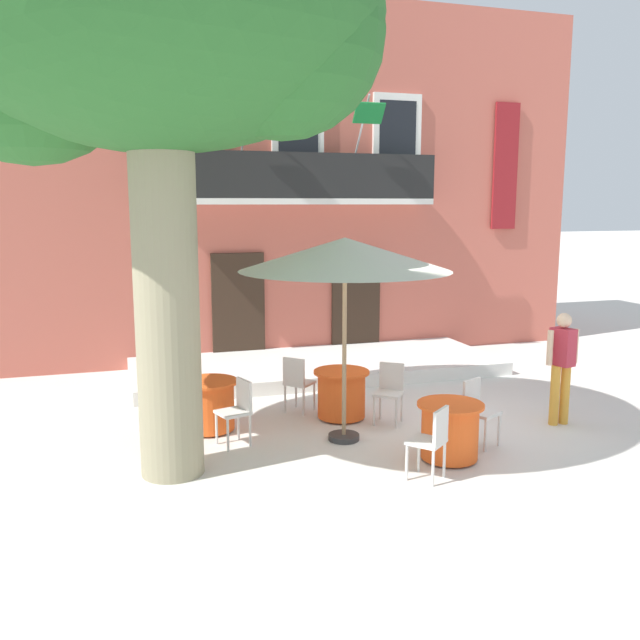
% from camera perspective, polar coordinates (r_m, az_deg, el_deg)
% --- Properties ---
extents(ground_plane, '(120.00, 120.00, 0.00)m').
position_cam_1_polar(ground_plane, '(10.63, 10.53, -8.55)').
color(ground_plane, silver).
extents(building_facade, '(13.00, 5.09, 7.50)m').
position_cam_1_polar(building_facade, '(16.35, -3.78, 11.26)').
color(building_facade, '#BC5B4C').
rests_on(building_facade, ground).
extents(entrance_step_platform, '(7.13, 2.71, 0.25)m').
position_cam_1_polar(entrance_step_platform, '(13.50, -0.26, -3.89)').
color(entrance_step_platform, silver).
rests_on(entrance_step_platform, ground).
extents(plane_tree, '(5.31, 4.67, 6.97)m').
position_cam_1_polar(plane_tree, '(8.50, -14.10, 22.68)').
color(plane_tree, gray).
rests_on(plane_tree, ground).
extents(cafe_table_near_tree, '(0.86, 0.86, 0.76)m').
position_cam_1_polar(cafe_table_near_tree, '(10.63, 1.79, -6.18)').
color(cafe_table_near_tree, '#EA561E').
rests_on(cafe_table_near_tree, ground).
extents(cafe_chair_near_tree_0, '(0.56, 0.56, 0.91)m').
position_cam_1_polar(cafe_chair_near_tree_0, '(10.45, 5.85, -5.72)').
color(cafe_chair_near_tree_0, silver).
rests_on(cafe_chair_near_tree_0, ground).
extents(cafe_chair_near_tree_1, '(0.57, 0.57, 0.91)m').
position_cam_1_polar(cafe_chair_near_tree_1, '(10.87, -1.92, -5.06)').
color(cafe_chair_near_tree_1, silver).
rests_on(cafe_chair_near_tree_1, ground).
extents(cafe_table_middle, '(0.86, 0.86, 0.76)m').
position_cam_1_polar(cafe_table_middle, '(10.18, -9.26, -7.01)').
color(cafe_table_middle, '#EA561E').
rests_on(cafe_table_middle, ground).
extents(cafe_chair_middle_0, '(0.50, 0.50, 0.91)m').
position_cam_1_polar(cafe_chair_middle_0, '(9.54, -6.89, -7.26)').
color(cafe_chair_middle_0, silver).
rests_on(cafe_chair_middle_0, ground).
extents(cafe_chair_middle_1, '(0.52, 0.52, 0.91)m').
position_cam_1_polar(cafe_chair_middle_1, '(10.74, -11.68, -5.44)').
color(cafe_chair_middle_1, silver).
rests_on(cafe_chair_middle_1, ground).
extents(cafe_table_front, '(0.86, 0.86, 0.76)m').
position_cam_1_polar(cafe_table_front, '(9.12, 10.79, -9.06)').
color(cafe_table_front, '#EA561E').
rests_on(cafe_table_front, ground).
extents(cafe_chair_front_0, '(0.56, 0.56, 0.91)m').
position_cam_1_polar(cafe_chair_front_0, '(8.39, 9.35, -9.71)').
color(cafe_chair_front_0, silver).
rests_on(cafe_chair_front_0, ground).
extents(cafe_chair_front_1, '(0.54, 0.54, 0.91)m').
position_cam_1_polar(cafe_chair_front_1, '(9.72, 13.02, -7.12)').
color(cafe_chair_front_1, silver).
rests_on(cafe_chair_front_1, ground).
extents(cafe_umbrella, '(2.90, 2.90, 2.85)m').
position_cam_1_polar(cafe_umbrella, '(9.26, 2.10, 5.43)').
color(cafe_umbrella, '#997A56').
rests_on(cafe_umbrella, ground).
extents(pedestrian_near_entrance, '(0.53, 0.38, 1.71)m').
position_cam_1_polar(pedestrian_near_entrance, '(10.82, 19.54, -3.31)').
color(pedestrian_near_entrance, gold).
rests_on(pedestrian_near_entrance, ground).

